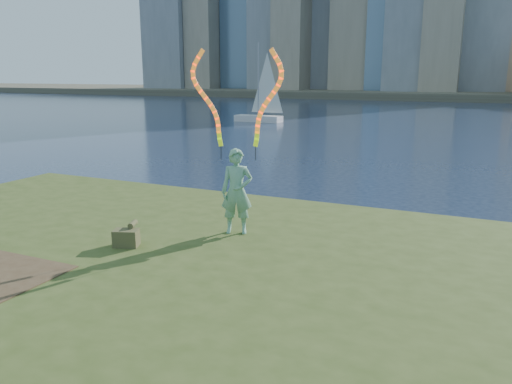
% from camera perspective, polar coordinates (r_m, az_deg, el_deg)
% --- Properties ---
extents(ground, '(320.00, 320.00, 0.00)m').
position_cam_1_polar(ground, '(10.74, -10.57, -9.80)').
color(ground, '#17233A').
rests_on(ground, ground).
extents(grassy_knoll, '(20.00, 18.00, 0.80)m').
position_cam_1_polar(grassy_knoll, '(9.01, -19.22, -12.70)').
color(grassy_knoll, '#3B4B1A').
rests_on(grassy_knoll, ground).
extents(far_shore, '(320.00, 40.00, 1.20)m').
position_cam_1_polar(far_shore, '(103.26, 21.58, 10.41)').
color(far_shore, '#494435').
rests_on(far_shore, ground).
extents(woman_with_ribbons, '(2.01, 0.84, 4.20)m').
position_cam_1_polar(woman_with_ribbons, '(10.63, -2.18, 2.54)').
color(woman_with_ribbons, '#176B3A').
rests_on(woman_with_ribbons, grassy_knoll).
extents(canvas_bag, '(0.56, 0.63, 0.46)m').
position_cam_1_polar(canvas_bag, '(10.39, -14.56, -4.99)').
color(canvas_bag, '#4B5027').
rests_on(canvas_bag, grassy_knoll).
extents(sailboat, '(4.60, 1.59, 6.93)m').
position_cam_1_polar(sailboat, '(45.18, 0.54, 9.52)').
color(sailboat, silver).
rests_on(sailboat, ground).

